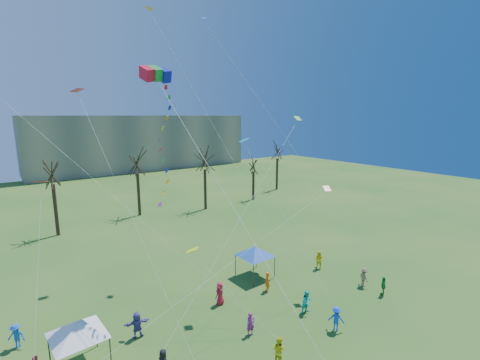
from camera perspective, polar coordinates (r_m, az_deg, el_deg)
distant_building at (r=100.17m, az=-16.29°, el=6.22°), size 60.00×14.00×15.00m
bare_tree_row at (r=50.45m, az=-17.77°, el=1.30°), size 67.80×9.60×10.39m
big_box_kite at (r=22.06m, az=-12.04°, el=5.51°), size 2.27×8.19×20.85m
canopy_tent_white at (r=23.60m, az=-26.04°, el=-21.81°), size 4.20×4.20×3.16m
canopy_tent_blue at (r=31.96m, az=2.59°, el=-12.00°), size 4.03×4.03×3.02m
festival_crowd at (r=25.45m, az=-1.90°, el=-22.83°), size 26.72×12.71×1.86m
small_kites_aloft at (r=26.32m, az=-7.42°, el=8.17°), size 26.70×18.72×33.99m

